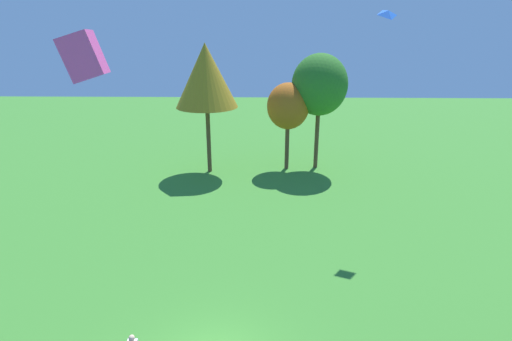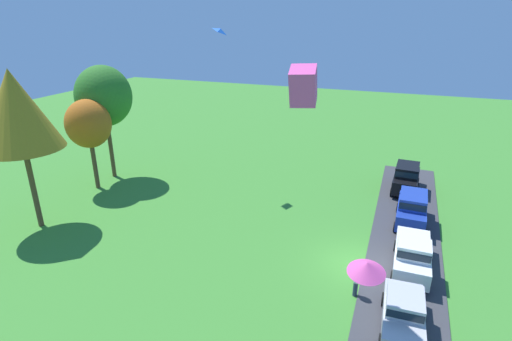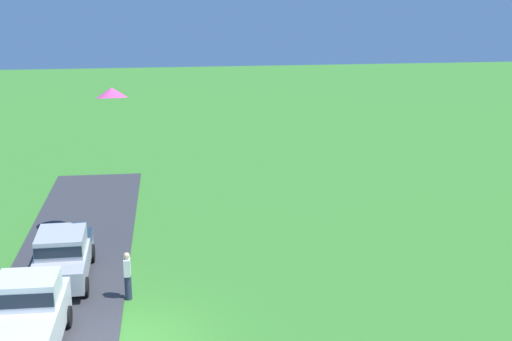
% 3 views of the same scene
% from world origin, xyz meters
% --- Properties ---
extents(tree_left_of_center, '(5.14, 5.14, 10.84)m').
position_xyz_m(tree_left_of_center, '(-2.97, 21.26, 8.25)').
color(tree_left_of_center, brown).
rests_on(tree_left_of_center, ground).
extents(tree_far_left, '(3.61, 3.61, 7.62)m').
position_xyz_m(tree_far_left, '(3.82, 22.17, 5.60)').
color(tree_far_left, brown).
rests_on(tree_far_left, ground).
extents(tree_center_back, '(4.73, 4.73, 9.99)m').
position_xyz_m(tree_center_back, '(6.46, 22.57, 7.36)').
color(tree_center_back, brown).
rests_on(tree_center_back, ground).
extents(kite_box_low_drifter, '(1.63, 1.25, 1.80)m').
position_xyz_m(kite_box_low_drifter, '(-4.42, 2.40, 11.08)').
color(kite_box_low_drifter, '#EA4C9E').
extents(kite_diamond_trailing_tail, '(1.05, 1.11, 0.62)m').
position_xyz_m(kite_diamond_trailing_tail, '(8.69, 12.38, 12.76)').
color(kite_diamond_trailing_tail, blue).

